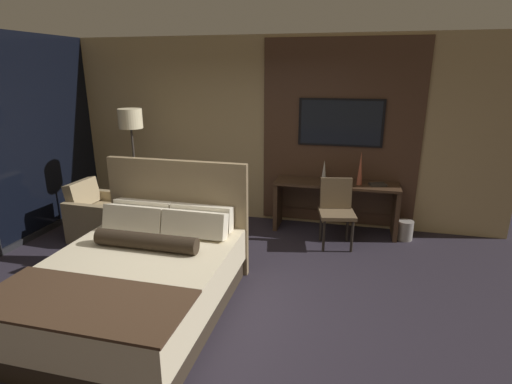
% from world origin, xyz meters
% --- Properties ---
extents(ground_plane, '(16.00, 16.00, 0.00)m').
position_xyz_m(ground_plane, '(0.00, 0.00, 0.00)').
color(ground_plane, '#28232D').
extents(wall_back_tv_panel, '(7.20, 0.09, 2.80)m').
position_xyz_m(wall_back_tv_panel, '(0.16, 2.59, 1.40)').
color(wall_back_tv_panel, tan).
rests_on(wall_back_tv_panel, ground_plane).
extents(bed, '(1.70, 2.18, 1.33)m').
position_xyz_m(bed, '(-0.58, -0.25, 0.36)').
color(bed, '#33281E').
rests_on(bed, ground_plane).
extents(desk, '(1.77, 0.49, 0.75)m').
position_xyz_m(desk, '(1.18, 2.32, 0.51)').
color(desk, '#422D1E').
rests_on(desk, ground_plane).
extents(tv, '(1.21, 0.04, 0.68)m').
position_xyz_m(tv, '(1.18, 2.52, 1.59)').
color(tv, black).
extents(desk_chair, '(0.54, 0.54, 0.91)m').
position_xyz_m(desk_chair, '(1.21, 1.84, 0.55)').
color(desk_chair, brown).
rests_on(desk_chair, ground_plane).
extents(armchair_by_window, '(0.76, 0.77, 0.82)m').
position_xyz_m(armchair_by_window, '(-2.07, 1.29, 0.28)').
color(armchair_by_window, '#998460').
rests_on(armchair_by_window, ground_plane).
extents(floor_lamp, '(0.34, 0.34, 1.78)m').
position_xyz_m(floor_lamp, '(-1.76, 1.81, 1.50)').
color(floor_lamp, '#282623').
rests_on(floor_lamp, ground_plane).
extents(vase_tall, '(0.08, 0.08, 0.48)m').
position_xyz_m(vase_tall, '(1.50, 2.26, 0.99)').
color(vase_tall, '#B2563D').
rests_on(vase_tall, desk).
extents(vase_short, '(0.07, 0.07, 0.30)m').
position_xyz_m(vase_short, '(0.99, 2.38, 0.90)').
color(vase_short, silver).
rests_on(vase_short, desk).
extents(book, '(0.26, 0.22, 0.03)m').
position_xyz_m(book, '(1.75, 2.28, 0.77)').
color(book, '#332D28').
rests_on(book, desk).
extents(waste_bin, '(0.22, 0.22, 0.28)m').
position_xyz_m(waste_bin, '(2.17, 2.21, 0.14)').
color(waste_bin, gray).
rests_on(waste_bin, ground_plane).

